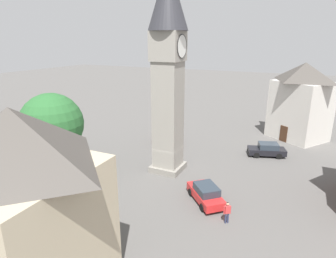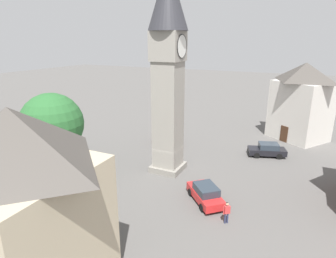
# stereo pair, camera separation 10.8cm
# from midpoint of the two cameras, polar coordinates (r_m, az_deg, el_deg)

# --- Properties ---
(ground_plane) EXTENTS (200.00, 200.00, 0.00)m
(ground_plane) POSITION_cam_midpoint_polar(r_m,az_deg,el_deg) (29.72, -0.11, -8.07)
(ground_plane) COLOR #565451
(clock_tower) EXTENTS (3.62, 3.62, 19.40)m
(clock_tower) POSITION_cam_midpoint_polar(r_m,az_deg,el_deg) (26.90, -0.12, 14.30)
(clock_tower) COLOR gray
(clock_tower) RESTS_ON ground
(car_blue_kerb) EXTENTS (2.33, 4.35, 1.53)m
(car_blue_kerb) POSITION_cam_midpoint_polar(r_m,az_deg,el_deg) (25.95, -23.36, -11.72)
(car_blue_kerb) COLOR silver
(car_blue_kerb) RESTS_ON ground
(car_silver_kerb) EXTENTS (4.16, 4.05, 1.53)m
(car_silver_kerb) POSITION_cam_midpoint_polar(r_m,az_deg,el_deg) (24.13, 7.37, -12.59)
(car_silver_kerb) COLOR red
(car_silver_kerb) RESTS_ON ground
(car_red_corner) EXTENTS (4.23, 3.97, 1.53)m
(car_red_corner) POSITION_cam_midpoint_polar(r_m,az_deg,el_deg) (36.87, -0.38, -1.67)
(car_red_corner) COLOR red
(car_red_corner) RESTS_ON ground
(car_white_side) EXTENTS (2.94, 4.45, 1.53)m
(car_white_side) POSITION_cam_midpoint_polar(r_m,az_deg,el_deg) (34.68, 19.00, -3.89)
(car_white_side) COLOR black
(car_white_side) RESTS_ON ground
(pedestrian) EXTENTS (0.39, 0.46, 1.69)m
(pedestrian) POSITION_cam_midpoint_polar(r_m,az_deg,el_deg) (21.78, 11.55, -15.64)
(pedestrian) COLOR #2D3351
(pedestrian) RESTS_ON ground
(tree) EXTENTS (6.06, 6.06, 7.92)m
(tree) POSITION_cam_midpoint_polar(r_m,az_deg,el_deg) (30.22, -22.16, 0.93)
(tree) COLOR brown
(tree) RESTS_ON ground
(building_shop_left) EXTENTS (8.36, 8.66, 10.05)m
(building_shop_left) POSITION_cam_midpoint_polar(r_m,az_deg,el_deg) (41.34, 24.86, 5.06)
(building_shop_left) COLOR beige
(building_shop_left) RESTS_ON ground
(building_corner_back) EXTENTS (6.74, 6.87, 9.97)m
(building_corner_back) POSITION_cam_midpoint_polar(r_m,az_deg,el_deg) (15.86, -26.92, -13.56)
(building_corner_back) COLOR tan
(building_corner_back) RESTS_ON ground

